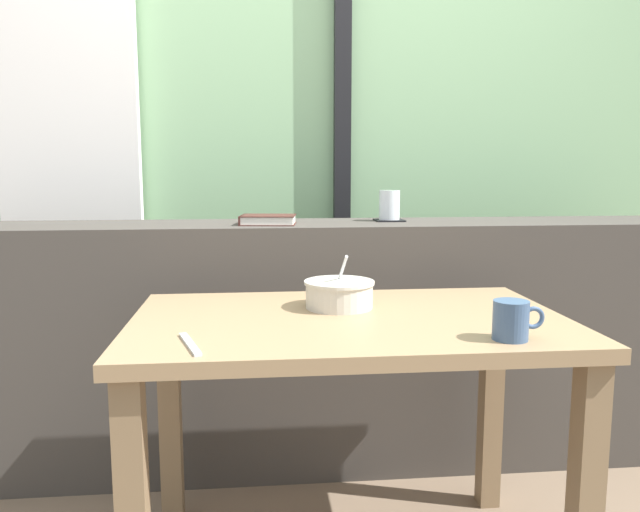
% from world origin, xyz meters
% --- Properties ---
extents(outdoor_backdrop, '(4.80, 0.08, 2.80)m').
position_xyz_m(outdoor_backdrop, '(0.00, 1.20, 1.40)').
color(outdoor_backdrop, '#8EBC89').
rests_on(outdoor_backdrop, ground).
extents(curtain_left_panel, '(0.56, 0.06, 2.50)m').
position_xyz_m(curtain_left_panel, '(-0.97, 1.10, 1.25)').
color(curtain_left_panel, white).
rests_on(curtain_left_panel, ground).
extents(window_divider_post, '(0.07, 0.05, 2.60)m').
position_xyz_m(window_divider_post, '(0.15, 1.13, 1.30)').
color(window_divider_post, black).
rests_on(window_divider_post, ground).
extents(dark_console_ledge, '(2.80, 0.36, 0.86)m').
position_xyz_m(dark_console_ledge, '(0.00, 0.55, 0.43)').
color(dark_console_ledge, '#423D38').
rests_on(dark_console_ledge, ground).
extents(breakfast_table, '(1.07, 0.66, 0.68)m').
position_xyz_m(breakfast_table, '(0.01, -0.09, 0.57)').
color(breakfast_table, '#826849').
rests_on(breakfast_table, ground).
extents(coaster_square, '(0.10, 0.10, 0.00)m').
position_xyz_m(coaster_square, '(0.25, 0.59, 0.86)').
color(coaster_square, black).
rests_on(coaster_square, dark_console_ledge).
extents(juice_glass, '(0.07, 0.07, 0.10)m').
position_xyz_m(juice_glass, '(0.25, 0.59, 0.91)').
color(juice_glass, white).
rests_on(juice_glass, coaster_square).
extents(closed_book, '(0.20, 0.16, 0.03)m').
position_xyz_m(closed_book, '(-0.18, 0.50, 0.87)').
color(closed_book, '#47231E').
rests_on(closed_book, dark_console_ledge).
extents(soup_bowl, '(0.18, 0.18, 0.14)m').
position_xyz_m(soup_bowl, '(-0.01, 0.02, 0.72)').
color(soup_bowl, beige).
rests_on(soup_bowl, breakfast_table).
extents(fork_utensil, '(0.06, 0.17, 0.01)m').
position_xyz_m(fork_utensil, '(-0.36, -0.30, 0.68)').
color(fork_utensil, silver).
rests_on(fork_utensil, breakfast_table).
extents(ceramic_mug, '(0.11, 0.08, 0.08)m').
position_xyz_m(ceramic_mug, '(0.32, -0.33, 0.72)').
color(ceramic_mug, '#3D567A').
rests_on(ceramic_mug, breakfast_table).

